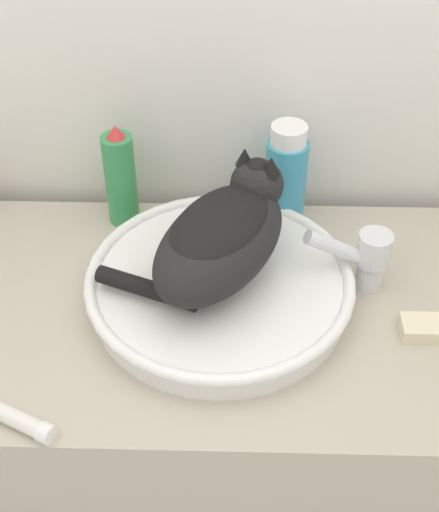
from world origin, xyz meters
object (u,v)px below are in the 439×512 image
(faucet, at_px, (366,257))
(mouthwash_bottle, at_px, (286,178))
(spray_bottle_trigger, at_px, (120,178))
(cat, at_px, (222,234))
(soap_bar, at_px, (426,328))
(cream_tube, at_px, (8,415))

(faucet, xyz_separation_m, mouthwash_bottle, (-0.12, 0.17, 0.03))
(faucet, relative_size, spray_bottle_trigger, 0.73)
(cat, height_order, faucet, cat)
(faucet, xyz_separation_m, soap_bar, (0.09, -0.10, -0.05))
(faucet, distance_m, cream_tube, 0.59)
(soap_bar, bearing_deg, mouthwash_bottle, 127.38)
(cat, bearing_deg, soap_bar, -73.50)
(cream_tube, bearing_deg, mouthwash_bottle, 48.84)
(cat, relative_size, spray_bottle_trigger, 1.66)
(cat, xyz_separation_m, cream_tube, (-0.29, -0.26, -0.12))
(cat, height_order, spray_bottle_trigger, cat)
(faucet, distance_m, soap_bar, 0.15)
(mouthwash_bottle, bearing_deg, soap_bar, -52.62)
(cat, bearing_deg, mouthwash_bottle, 1.56)
(faucet, xyz_separation_m, spray_bottle_trigger, (-0.42, 0.17, 0.03))
(cream_tube, relative_size, soap_bar, 1.96)
(faucet, height_order, cream_tube, faucet)
(cat, relative_size, mouthwash_bottle, 1.63)
(cream_tube, height_order, soap_bar, cream_tube)
(mouthwash_bottle, bearing_deg, faucet, -54.17)
(mouthwash_bottle, bearing_deg, cream_tube, -131.16)
(spray_bottle_trigger, relative_size, cream_tube, 1.33)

